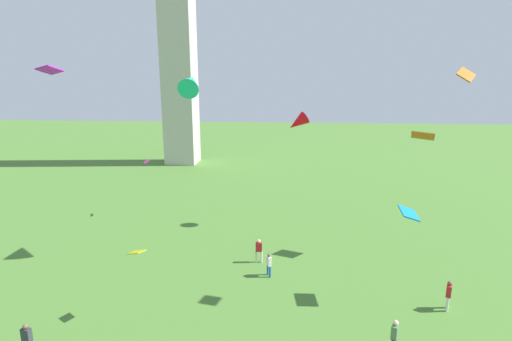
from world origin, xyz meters
TOP-DOWN VIEW (x-y plane):
  - monument_obelisk at (-15.17, 53.99)m, footprint 4.81×4.81m
  - person_0 at (0.04, 19.33)m, footprint 0.55×0.31m
  - person_2 at (0.89, 17.35)m, footprint 0.42×0.49m
  - person_3 at (11.46, 14.27)m, footprint 0.45×0.54m
  - person_4 at (7.35, 10.20)m, footprint 0.47×0.55m
  - person_5 at (-10.27, 8.54)m, footprint 0.53×0.34m
  - kite_flying_0 at (-5.01, 20.99)m, footprint 1.65×2.60m
  - kite_flying_1 at (11.81, 22.03)m, footprint 1.80×1.50m
  - kite_flying_2 at (-11.66, 28.77)m, footprint 0.79×0.91m
  - kite_flying_3 at (11.57, 15.68)m, footprint 1.34×1.26m
  - kite_flying_4 at (9.12, 15.27)m, footprint 1.02×1.44m
  - kite_flying_5 at (-12.54, 16.41)m, footprint 1.11×1.43m
  - kite_flying_6 at (2.84, 27.23)m, footprint 2.33×1.80m
  - kite_flying_7 at (-6.07, 12.12)m, footprint 1.06×0.91m

SIDE VIEW (x-z plane):
  - person_2 at x=0.89m, z-range 0.11..1.75m
  - person_5 at x=-10.27m, z-range 0.12..1.86m
  - person_0 at x=0.04m, z-range 0.12..1.91m
  - person_3 at x=11.46m, z-range 0.12..1.94m
  - person_4 at x=7.35m, z-range 0.12..1.95m
  - kite_flying_7 at x=-6.07m, z-range 3.78..4.11m
  - kite_flying_2 at x=-11.66m, z-range 5.27..5.62m
  - kite_flying_4 at x=9.12m, z-range 5.23..5.80m
  - kite_flying_1 at x=11.81m, z-range 8.78..9.52m
  - kite_flying_6 at x=2.84m, z-range 8.54..10.45m
  - kite_flying_0 at x=-5.01m, z-range 11.80..14.01m
  - kite_flying_3 at x=11.57m, z-range 12.90..13.79m
  - kite_flying_5 at x=-12.54m, z-range 13.39..13.96m
  - monument_obelisk at x=-15.17m, z-range 0.00..46.49m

